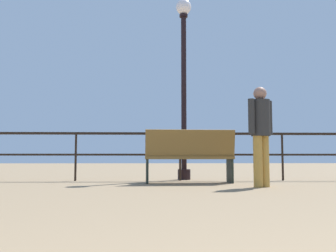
{
  "coord_description": "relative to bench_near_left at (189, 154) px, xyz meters",
  "views": [
    {
      "loc": [
        -0.53,
        0.44,
        0.48
      ],
      "look_at": [
        -0.27,
        7.65,
        1.08
      ],
      "focal_mm": 40.15,
      "sensor_mm": 36.0,
      "label": 1
    }
  ],
  "objects": [
    {
      "name": "lamppost_center",
      "position": [
        -0.01,
        1.13,
        1.87
      ],
      "size": [
        0.34,
        0.34,
        4.07
      ],
      "color": "black",
      "rests_on": "ground_plane"
    },
    {
      "name": "pier_railing",
      "position": [
        -0.12,
        0.79,
        0.19
      ],
      "size": [
        25.57,
        0.05,
        0.99
      ],
      "color": "black",
      "rests_on": "ground_plane"
    },
    {
      "name": "person_by_bench",
      "position": [
        1.07,
        -0.93,
        0.39
      ],
      "size": [
        0.46,
        0.33,
        1.62
      ],
      "color": "#B68637",
      "rests_on": "ground_plane"
    },
    {
      "name": "bench_near_left",
      "position": [
        0.0,
        0.0,
        0.0
      ],
      "size": [
        1.65,
        0.68,
        0.98
      ],
      "color": "brown",
      "rests_on": "ground_plane"
    }
  ]
}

